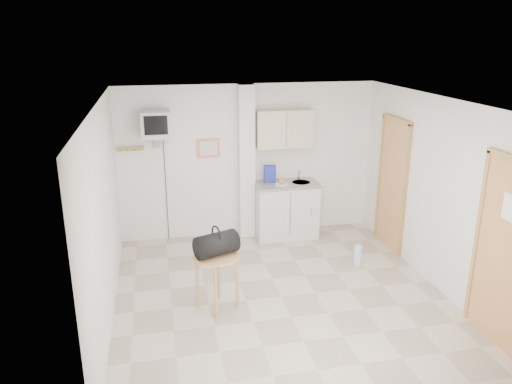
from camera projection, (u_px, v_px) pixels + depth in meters
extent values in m
plane|color=#BFAE9B|center=(281.00, 297.00, 6.45)|extent=(4.50, 4.50, 0.00)
cube|color=white|center=(248.00, 161.00, 8.17)|extent=(4.20, 0.04, 2.50)
cube|color=white|center=(354.00, 298.00, 3.97)|extent=(4.20, 0.04, 2.50)
cube|color=white|center=(104.00, 218.00, 5.66)|extent=(0.04, 4.50, 2.50)
cube|color=white|center=(439.00, 195.00, 6.47)|extent=(0.04, 4.50, 2.50)
cube|color=white|center=(285.00, 102.00, 5.69)|extent=(4.20, 4.50, 0.04)
cube|color=white|center=(246.00, 163.00, 8.05)|extent=(0.25, 0.22, 2.50)
cube|color=#E7704F|center=(208.00, 148.00, 7.95)|extent=(0.36, 0.03, 0.30)
cube|color=silver|center=(208.00, 148.00, 7.93)|extent=(0.28, 0.01, 0.22)
cube|color=#B1854C|center=(131.00, 149.00, 7.69)|extent=(0.40, 0.05, 0.06)
cube|color=white|center=(229.00, 180.00, 8.19)|extent=(0.15, 0.02, 0.08)
cylinder|color=#B1854C|center=(121.00, 151.00, 7.61)|extent=(0.02, 0.08, 0.02)
cylinder|color=#B1854C|center=(127.00, 150.00, 7.63)|extent=(0.02, 0.08, 0.02)
cylinder|color=#B1854C|center=(134.00, 150.00, 7.65)|extent=(0.02, 0.08, 0.02)
cylinder|color=#B1854C|center=(141.00, 150.00, 7.67)|extent=(0.02, 0.08, 0.02)
cube|color=#9A643B|center=(392.00, 186.00, 7.71)|extent=(0.04, 0.75, 2.00)
cube|color=brown|center=(392.00, 186.00, 7.71)|extent=(0.06, 0.87, 2.06)
cube|color=#9A643B|center=(504.00, 255.00, 5.28)|extent=(0.04, 0.82, 2.02)
cube|color=brown|center=(503.00, 255.00, 5.28)|extent=(0.06, 0.94, 2.08)
cube|color=white|center=(510.00, 208.00, 5.11)|extent=(0.01, 0.20, 0.28)
cube|color=silver|center=(286.00, 211.00, 8.27)|extent=(1.00, 0.55, 0.88)
cube|color=gray|center=(286.00, 184.00, 8.13)|extent=(1.03, 0.58, 0.04)
cylinder|color=#B7B7BA|center=(301.00, 184.00, 8.18)|extent=(0.30, 0.30, 0.05)
cylinder|color=#B7B7BA|center=(299.00, 175.00, 8.28)|extent=(0.02, 0.02, 0.16)
cylinder|color=#B7B7BA|center=(300.00, 172.00, 8.20)|extent=(0.02, 0.13, 0.02)
cube|color=beige|center=(284.00, 128.00, 7.95)|extent=(0.90, 0.32, 0.60)
cube|color=navy|center=(270.00, 174.00, 8.11)|extent=(0.19, 0.07, 0.29)
cylinder|color=white|center=(282.00, 184.00, 8.04)|extent=(0.22, 0.22, 0.01)
sphere|color=tan|center=(282.00, 181.00, 8.02)|extent=(0.11, 0.11, 0.11)
cube|color=slate|center=(157.00, 138.00, 7.59)|extent=(0.36, 0.32, 0.02)
cube|color=slate|center=(157.00, 141.00, 7.74)|extent=(0.10, 0.06, 0.20)
cube|color=#B7B7BA|center=(156.00, 124.00, 7.46)|extent=(0.44, 0.42, 0.40)
cube|color=black|center=(156.00, 125.00, 7.25)|extent=(0.34, 0.02, 0.28)
cylinder|color=black|center=(166.00, 189.00, 8.01)|extent=(0.01, 0.01, 1.73)
cylinder|color=#B1854C|center=(217.00, 255.00, 5.99)|extent=(0.57, 0.57, 0.03)
cylinder|color=#B1854C|center=(237.00, 282.00, 6.10)|extent=(0.04, 0.04, 0.69)
cylinder|color=#B1854C|center=(219.00, 273.00, 6.33)|extent=(0.04, 0.04, 0.69)
cylinder|color=#B1854C|center=(197.00, 282.00, 6.10)|extent=(0.04, 0.04, 0.69)
cylinder|color=#B1854C|center=(216.00, 292.00, 5.87)|extent=(0.04, 0.04, 0.69)
cylinder|color=black|center=(216.00, 244.00, 5.92)|extent=(0.57, 0.45, 0.28)
torus|color=black|center=(216.00, 234.00, 5.88)|extent=(0.10, 0.21, 0.21)
cylinder|color=#BDE1F9|center=(358.00, 255.00, 7.32)|extent=(0.11, 0.11, 0.29)
cylinder|color=#BDE1F9|center=(358.00, 245.00, 7.27)|extent=(0.03, 0.03, 0.04)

